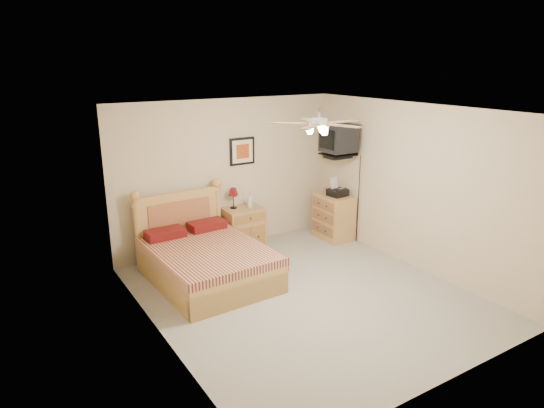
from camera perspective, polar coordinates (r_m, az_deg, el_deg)
The scene contains 17 objects.
floor at distance 6.75m, azimuth 3.92°, elevation -10.67°, with size 4.50×4.50×0.00m, color #9B978C.
ceiling at distance 6.03m, azimuth 4.40°, elevation 10.95°, with size 4.00×4.50×0.04m, color white.
wall_back at distance 8.14m, azimuth -5.23°, elevation 3.48°, with size 4.00×0.04×2.50m, color beige.
wall_front at distance 4.77m, azimuth 20.39°, elevation -7.21°, with size 4.00×0.04×2.50m, color beige.
wall_left at distance 5.40m, azimuth -13.32°, elevation -3.78°, with size 0.04×4.50×2.50m, color beige.
wall_right at distance 7.59m, azimuth 16.45°, elevation 1.90°, with size 0.04×4.50×2.50m, color beige.
bed at distance 6.96m, azimuth -7.63°, elevation -4.29°, with size 1.47×1.93×1.25m, color tan, non-canonical shape.
nightstand at distance 8.25m, azimuth -3.36°, elevation -2.82°, with size 0.65×0.48×0.70m, color #A37744.
table_lamp at distance 8.10m, azimuth -4.58°, elevation 0.70°, with size 0.19×0.19×0.35m, color maroon, non-canonical shape.
lotion_bottle at distance 8.14m, azimuth -2.63°, elevation 0.45°, with size 0.10×0.10×0.25m, color silver.
framed_picture at distance 8.17m, azimuth -3.53°, elevation 6.22°, with size 0.46×0.04×0.46m, color black.
dresser at distance 8.71m, azimuth 7.25°, elevation -1.49°, with size 0.47×0.68×0.80m, color #B58747.
fax_machine at distance 8.51m, azimuth 7.74°, elevation 1.98°, with size 0.30×0.31×0.31m, color black, non-canonical shape.
magazine_lower at distance 8.74m, azimuth 6.42°, elevation 1.45°, with size 0.22×0.29×0.03m, color beige.
magazine_upper at distance 8.73m, azimuth 6.43°, elevation 1.58°, with size 0.18×0.25×0.02m, color gray.
wall_tv at distance 8.24m, azimuth 8.63°, elevation 7.50°, with size 0.56×0.46×0.58m, color black, non-canonical shape.
ceiling_fan at distance 5.89m, azimuth 5.53°, elevation 9.41°, with size 1.14×1.14×0.28m, color silver, non-canonical shape.
Camera 1 is at (-3.56, -4.83, 3.09)m, focal length 32.00 mm.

